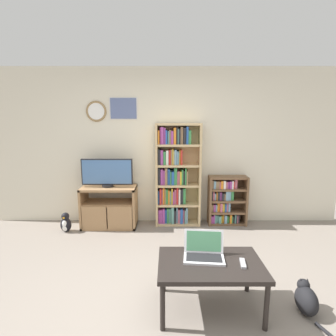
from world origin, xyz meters
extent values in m
plane|color=gray|center=(0.00, 0.00, 0.00)|extent=(18.00, 18.00, 0.00)
cube|color=beige|center=(0.00, 2.25, 1.30)|extent=(5.92, 0.06, 2.60)
torus|color=olive|center=(-1.15, 2.21, 1.89)|extent=(0.34, 0.04, 0.34)
cylinder|color=white|center=(-1.15, 2.21, 1.89)|extent=(0.28, 0.02, 0.28)
cube|color=silver|center=(-0.71, 2.22, 1.94)|extent=(0.47, 0.01, 0.36)
cube|color=slate|center=(-0.71, 2.21, 1.94)|extent=(0.43, 0.02, 0.33)
cube|color=#9E754C|center=(-1.37, 1.98, 0.34)|extent=(0.04, 0.44, 0.67)
cube|color=#9E754C|center=(-0.52, 1.98, 0.34)|extent=(0.04, 0.44, 0.67)
cube|color=#9E754C|center=(-0.94, 1.98, 0.66)|extent=(0.89, 0.44, 0.04)
cube|color=#9E754C|center=(-0.94, 1.98, 0.02)|extent=(0.89, 0.44, 0.04)
cube|color=#9E754C|center=(-0.94, 1.98, 0.40)|extent=(0.81, 0.41, 0.04)
cube|color=#9E754C|center=(-1.15, 1.77, 0.22)|extent=(0.39, 0.02, 0.37)
cube|color=#9E754C|center=(-0.74, 1.77, 0.22)|extent=(0.39, 0.02, 0.37)
cylinder|color=black|center=(-0.96, 1.98, 0.69)|extent=(0.18, 0.18, 0.04)
cube|color=black|center=(-0.96, 1.98, 0.93)|extent=(0.83, 0.05, 0.42)
cube|color=#4770A8|center=(-0.96, 1.95, 0.93)|extent=(0.79, 0.01, 0.39)
cube|color=tan|center=(-0.16, 2.07, 0.85)|extent=(0.04, 0.27, 1.70)
cube|color=tan|center=(0.54, 2.07, 0.85)|extent=(0.04, 0.27, 1.70)
cube|color=tan|center=(0.19, 2.19, 0.85)|extent=(0.74, 0.02, 1.70)
cube|color=tan|center=(0.19, 2.07, 0.02)|extent=(0.67, 0.24, 0.04)
cube|color=tan|center=(0.19, 2.07, 0.35)|extent=(0.67, 0.24, 0.04)
cube|color=tan|center=(0.19, 2.07, 0.68)|extent=(0.67, 0.24, 0.04)
cube|color=tan|center=(0.19, 2.07, 1.02)|extent=(0.67, 0.24, 0.04)
cube|color=tan|center=(0.19, 2.07, 1.35)|extent=(0.67, 0.24, 0.04)
cube|color=tan|center=(0.19, 2.07, 1.68)|extent=(0.67, 0.24, 0.04)
cube|color=#9E4293|center=(-0.12, 2.08, 0.15)|extent=(0.03, 0.19, 0.23)
cube|color=#9E4293|center=(-0.09, 2.08, 0.15)|extent=(0.04, 0.20, 0.23)
cube|color=#9E4293|center=(-0.05, 2.07, 0.16)|extent=(0.04, 0.21, 0.25)
cube|color=#2856A8|center=(-0.01, 2.08, 0.15)|extent=(0.03, 0.18, 0.23)
cube|color=#388947|center=(0.02, 2.08, 0.17)|extent=(0.03, 0.20, 0.26)
cube|color=#5B9389|center=(0.06, 2.08, 0.16)|extent=(0.04, 0.17, 0.25)
cube|color=#5B9389|center=(0.10, 2.07, 0.18)|extent=(0.04, 0.22, 0.28)
cube|color=#232328|center=(0.14, 2.08, 0.15)|extent=(0.03, 0.20, 0.22)
cube|color=#759EB7|center=(0.18, 2.08, 0.17)|extent=(0.02, 0.17, 0.26)
cube|color=#B75B70|center=(0.21, 2.08, 0.15)|extent=(0.04, 0.18, 0.24)
cube|color=#2856A8|center=(0.25, 2.07, 0.16)|extent=(0.04, 0.21, 0.25)
cube|color=#B75B70|center=(0.29, 2.08, 0.15)|extent=(0.03, 0.18, 0.23)
cube|color=#5B9389|center=(0.32, 2.07, 0.15)|extent=(0.02, 0.22, 0.23)
cube|color=#759EB7|center=(0.34, 2.08, 0.17)|extent=(0.03, 0.18, 0.27)
cube|color=#2856A8|center=(-0.13, 2.08, 0.48)|extent=(0.02, 0.19, 0.23)
cube|color=red|center=(-0.10, 2.07, 0.50)|extent=(0.03, 0.22, 0.26)
cube|color=#B75B70|center=(-0.07, 2.08, 0.50)|extent=(0.02, 0.18, 0.26)
cube|color=orange|center=(-0.05, 2.08, 0.51)|extent=(0.02, 0.19, 0.28)
cube|color=#93704C|center=(-0.02, 2.08, 0.50)|extent=(0.02, 0.19, 0.26)
cube|color=#388947|center=(0.01, 2.08, 0.49)|extent=(0.03, 0.18, 0.25)
cube|color=orange|center=(0.04, 2.08, 0.49)|extent=(0.03, 0.19, 0.23)
cube|color=#5B9389|center=(0.07, 2.08, 0.48)|extent=(0.02, 0.18, 0.22)
cube|color=gold|center=(0.09, 2.08, 0.50)|extent=(0.03, 0.17, 0.26)
cube|color=#9E4293|center=(0.12, 2.07, 0.48)|extent=(0.02, 0.21, 0.22)
cube|color=#B75B70|center=(0.15, 2.08, 0.49)|extent=(0.03, 0.17, 0.25)
cube|color=red|center=(0.18, 2.08, 0.51)|extent=(0.03, 0.19, 0.28)
cube|color=white|center=(0.21, 2.07, 0.50)|extent=(0.03, 0.22, 0.25)
cube|color=#232328|center=(0.25, 2.08, 0.50)|extent=(0.04, 0.17, 0.26)
cube|color=#388947|center=(0.30, 2.08, 0.50)|extent=(0.04, 0.17, 0.26)
cube|color=#232328|center=(-0.12, 2.08, 0.84)|extent=(0.03, 0.19, 0.28)
cube|color=#9E4293|center=(-0.08, 2.08, 0.83)|extent=(0.04, 0.19, 0.26)
cube|color=#9E4293|center=(-0.04, 2.07, 0.82)|extent=(0.02, 0.21, 0.24)
cube|color=#93704C|center=(-0.01, 2.07, 0.84)|extent=(0.04, 0.21, 0.28)
cube|color=#2856A8|center=(0.04, 2.08, 0.83)|extent=(0.04, 0.17, 0.26)
cube|color=#388947|center=(0.07, 2.07, 0.81)|extent=(0.02, 0.21, 0.22)
cube|color=#2856A8|center=(0.10, 2.08, 0.81)|extent=(0.04, 0.20, 0.22)
cube|color=#388947|center=(0.15, 2.08, 0.84)|extent=(0.04, 0.19, 0.28)
cube|color=#B75B70|center=(0.20, 2.08, 0.81)|extent=(0.04, 0.17, 0.22)
cube|color=gold|center=(0.23, 2.08, 0.81)|extent=(0.03, 0.19, 0.22)
cube|color=#388947|center=(0.26, 2.08, 0.83)|extent=(0.03, 0.18, 0.25)
cube|color=#232328|center=(0.29, 2.08, 0.81)|extent=(0.02, 0.17, 0.23)
cube|color=#388947|center=(0.31, 2.08, 0.84)|extent=(0.02, 0.20, 0.27)
cube|color=#93704C|center=(0.34, 2.07, 0.81)|extent=(0.02, 0.21, 0.22)
cube|color=#232328|center=(-0.12, 2.08, 1.16)|extent=(0.04, 0.19, 0.25)
cube|color=#9E4293|center=(-0.07, 2.08, 1.15)|extent=(0.04, 0.20, 0.24)
cube|color=#388947|center=(-0.03, 2.07, 1.14)|extent=(0.03, 0.21, 0.21)
cube|color=white|center=(0.01, 2.07, 1.15)|extent=(0.04, 0.21, 0.23)
cube|color=red|center=(0.05, 2.08, 1.15)|extent=(0.03, 0.19, 0.24)
cube|color=#93704C|center=(0.08, 2.07, 1.16)|extent=(0.02, 0.21, 0.25)
cube|color=gold|center=(0.10, 2.07, 1.16)|extent=(0.02, 0.21, 0.25)
cube|color=white|center=(0.12, 2.08, 1.15)|extent=(0.02, 0.17, 0.23)
cube|color=#759EB7|center=(0.15, 2.08, 1.16)|extent=(0.03, 0.20, 0.24)
cube|color=#759EB7|center=(0.18, 2.08, 1.14)|extent=(0.02, 0.17, 0.22)
cube|color=#5B9389|center=(0.20, 2.08, 1.14)|extent=(0.02, 0.18, 0.22)
cube|color=orange|center=(0.22, 2.08, 1.15)|extent=(0.02, 0.17, 0.23)
cube|color=red|center=(0.24, 2.07, 1.15)|extent=(0.03, 0.21, 0.24)
cube|color=orange|center=(-0.12, 2.07, 1.48)|extent=(0.03, 0.21, 0.22)
cube|color=#9E4293|center=(-0.10, 2.08, 1.50)|extent=(0.02, 0.18, 0.27)
cube|color=#9E4293|center=(-0.07, 2.07, 1.50)|extent=(0.04, 0.21, 0.27)
cube|color=#9E4293|center=(-0.03, 2.08, 1.50)|extent=(0.03, 0.19, 0.26)
cube|color=#2856A8|center=(0.00, 2.07, 1.48)|extent=(0.03, 0.21, 0.22)
cube|color=#5B9389|center=(0.03, 2.08, 1.47)|extent=(0.02, 0.19, 0.21)
cube|color=#93704C|center=(0.06, 2.08, 1.48)|extent=(0.02, 0.20, 0.23)
cube|color=#9E4293|center=(0.09, 2.07, 1.47)|extent=(0.04, 0.21, 0.21)
cube|color=orange|center=(0.13, 2.07, 1.50)|extent=(0.04, 0.21, 0.26)
cube|color=#232328|center=(0.17, 2.08, 1.50)|extent=(0.02, 0.19, 0.27)
cube|color=#5B9389|center=(0.19, 2.08, 1.49)|extent=(0.02, 0.18, 0.25)
cube|color=#232328|center=(0.21, 2.08, 1.49)|extent=(0.02, 0.20, 0.24)
cube|color=#93704C|center=(0.24, 2.08, 1.50)|extent=(0.04, 0.17, 0.27)
cube|color=#232328|center=(0.29, 2.08, 1.50)|extent=(0.04, 0.19, 0.26)
cube|color=#2856A8|center=(0.33, 2.07, 1.51)|extent=(0.03, 0.21, 0.28)
cube|color=#388947|center=(0.37, 2.08, 1.48)|extent=(0.04, 0.20, 0.22)
cube|color=brown|center=(0.72, 2.07, 0.41)|extent=(0.04, 0.26, 0.83)
cube|color=brown|center=(1.33, 2.07, 0.41)|extent=(0.04, 0.26, 0.83)
cube|color=brown|center=(1.03, 2.19, 0.41)|extent=(0.64, 0.02, 0.83)
cube|color=brown|center=(1.03, 2.07, 0.02)|extent=(0.57, 0.22, 0.04)
cube|color=brown|center=(1.03, 2.07, 0.22)|extent=(0.57, 0.22, 0.04)
cube|color=brown|center=(1.03, 2.07, 0.41)|extent=(0.57, 0.22, 0.04)
cube|color=brown|center=(1.03, 2.07, 0.61)|extent=(0.57, 0.22, 0.04)
cube|color=brown|center=(1.03, 2.07, 0.81)|extent=(0.57, 0.22, 0.04)
cube|color=#9E4293|center=(0.77, 2.08, 0.10)|extent=(0.04, 0.19, 0.12)
cube|color=#9E4293|center=(0.80, 2.08, 0.11)|extent=(0.02, 0.20, 0.15)
cube|color=#5B9389|center=(0.82, 2.08, 0.11)|extent=(0.02, 0.19, 0.14)
cube|color=#5B9389|center=(0.86, 2.09, 0.10)|extent=(0.04, 0.16, 0.13)
cube|color=#5B9389|center=(0.90, 2.08, 0.10)|extent=(0.04, 0.20, 0.13)
cube|color=gold|center=(0.93, 2.09, 0.10)|extent=(0.02, 0.16, 0.12)
cube|color=orange|center=(0.96, 2.09, 0.11)|extent=(0.02, 0.16, 0.15)
cube|color=#759EB7|center=(0.99, 2.08, 0.11)|extent=(0.04, 0.20, 0.14)
cube|color=#388947|center=(1.04, 2.09, 0.09)|extent=(0.04, 0.16, 0.11)
cube|color=orange|center=(1.08, 2.08, 0.11)|extent=(0.03, 0.20, 0.15)
cube|color=#388947|center=(1.11, 2.09, 0.09)|extent=(0.02, 0.17, 0.12)
cube|color=#232328|center=(1.14, 2.09, 0.09)|extent=(0.03, 0.16, 0.12)
cube|color=#5B9389|center=(1.16, 2.08, 0.11)|extent=(0.02, 0.20, 0.15)
cube|color=#232328|center=(1.18, 2.08, 0.11)|extent=(0.02, 0.19, 0.15)
cube|color=#B75B70|center=(1.20, 2.09, 0.10)|extent=(0.02, 0.18, 0.13)
cube|color=#232328|center=(1.22, 2.09, 0.11)|extent=(0.02, 0.18, 0.14)
cube|color=#93704C|center=(0.77, 2.09, 0.30)|extent=(0.04, 0.17, 0.12)
cube|color=#9E4293|center=(0.80, 2.09, 0.30)|extent=(0.03, 0.17, 0.12)
cube|color=#759EB7|center=(0.84, 2.09, 0.29)|extent=(0.02, 0.17, 0.12)
cube|color=orange|center=(0.87, 2.09, 0.31)|extent=(0.04, 0.16, 0.14)
cube|color=#B75B70|center=(0.91, 2.08, 0.31)|extent=(0.04, 0.20, 0.15)
cube|color=gold|center=(0.95, 2.09, 0.30)|extent=(0.04, 0.17, 0.14)
cube|color=#2856A8|center=(0.99, 2.08, 0.31)|extent=(0.02, 0.19, 0.14)
cube|color=#B75B70|center=(1.02, 2.09, 0.31)|extent=(0.03, 0.17, 0.15)
cube|color=#759EB7|center=(1.05, 2.08, 0.31)|extent=(0.03, 0.18, 0.15)
cube|color=#232328|center=(0.76, 2.09, 0.51)|extent=(0.02, 0.17, 0.15)
cube|color=#B75B70|center=(0.79, 2.09, 0.50)|extent=(0.03, 0.17, 0.14)
cube|color=#759EB7|center=(0.81, 2.09, 0.49)|extent=(0.02, 0.16, 0.11)
cube|color=orange|center=(0.84, 2.09, 0.50)|extent=(0.02, 0.17, 0.14)
cube|color=#232328|center=(0.87, 2.08, 0.51)|extent=(0.03, 0.18, 0.15)
cube|color=#9E4293|center=(0.90, 2.09, 0.50)|extent=(0.03, 0.17, 0.14)
cube|color=#232328|center=(0.94, 2.08, 0.49)|extent=(0.04, 0.20, 0.12)
cube|color=#93704C|center=(0.97, 2.08, 0.49)|extent=(0.02, 0.19, 0.11)
cube|color=#759EB7|center=(1.00, 2.08, 0.51)|extent=(0.04, 0.20, 0.16)
cube|color=#759EB7|center=(1.05, 2.09, 0.51)|extent=(0.04, 0.18, 0.16)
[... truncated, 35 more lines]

